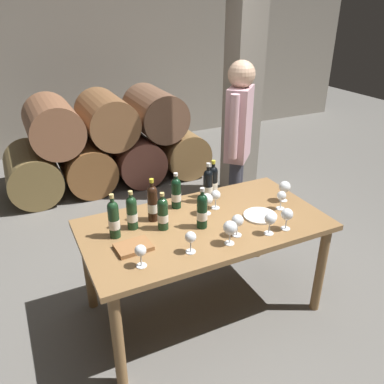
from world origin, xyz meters
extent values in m
plane|color=#66635E|center=(0.00, 0.00, 0.00)|extent=(14.00, 14.00, 0.00)
cube|color=gray|center=(0.00, 4.20, 1.40)|extent=(10.00, 0.24, 2.80)
cylinder|color=brown|center=(-0.95, 2.60, 0.30)|extent=(0.60, 0.90, 0.60)
cylinder|color=brown|center=(-0.32, 2.60, 0.30)|extent=(0.60, 0.90, 0.60)
cylinder|color=brown|center=(0.31, 2.60, 0.30)|extent=(0.60, 0.90, 0.60)
cylinder|color=olive|center=(0.95, 2.60, 0.30)|extent=(0.60, 0.90, 0.60)
cylinder|color=#8B5B3F|center=(-0.63, 2.60, 0.85)|extent=(0.60, 0.90, 0.60)
cylinder|color=brown|center=(0.00, 2.60, 0.85)|extent=(0.60, 0.90, 0.60)
cylinder|color=brown|center=(0.63, 2.60, 0.85)|extent=(0.60, 0.90, 0.60)
cube|color=gray|center=(1.30, 1.60, 1.30)|extent=(0.32, 0.32, 2.60)
cube|color=olive|center=(0.00, 0.00, 0.74)|extent=(1.70, 0.90, 0.04)
cylinder|color=olive|center=(-0.77, -0.39, 0.36)|extent=(0.07, 0.07, 0.72)
cylinder|color=olive|center=(0.77, -0.39, 0.36)|extent=(0.07, 0.07, 0.72)
cylinder|color=olive|center=(-0.77, 0.39, 0.36)|extent=(0.07, 0.07, 0.72)
cylinder|color=olive|center=(0.77, 0.39, 0.36)|extent=(0.07, 0.07, 0.72)
cylinder|color=black|center=(-0.04, -0.04, 0.86)|extent=(0.07, 0.07, 0.21)
sphere|color=black|center=(-0.04, -0.04, 0.97)|extent=(0.07, 0.07, 0.07)
cylinder|color=black|center=(-0.04, -0.04, 1.00)|extent=(0.03, 0.03, 0.07)
cylinder|color=silver|center=(-0.04, -0.04, 1.04)|extent=(0.03, 0.03, 0.02)
cylinder|color=silver|center=(-0.04, -0.04, 0.85)|extent=(0.07, 0.07, 0.06)
cylinder|color=black|center=(-0.31, 0.19, 0.87)|extent=(0.07, 0.07, 0.22)
sphere|color=black|center=(-0.31, 0.19, 0.99)|extent=(0.07, 0.07, 0.07)
cylinder|color=black|center=(-0.31, 0.19, 1.02)|extent=(0.03, 0.03, 0.07)
cylinder|color=gold|center=(-0.31, 0.19, 1.06)|extent=(0.03, 0.03, 0.03)
cylinder|color=silver|center=(-0.31, 0.19, 0.86)|extent=(0.07, 0.07, 0.07)
cylinder|color=#19381E|center=(-0.47, 0.15, 0.86)|extent=(0.07, 0.07, 0.20)
sphere|color=#19381E|center=(-0.47, 0.15, 0.96)|extent=(0.07, 0.07, 0.07)
cylinder|color=#19381E|center=(-0.47, 0.15, 0.99)|extent=(0.03, 0.03, 0.06)
cylinder|color=tan|center=(-0.47, 0.15, 1.03)|extent=(0.03, 0.03, 0.02)
cylinder|color=silver|center=(-0.47, 0.15, 0.85)|extent=(0.07, 0.07, 0.06)
cylinder|color=#19381E|center=(-0.29, 0.06, 0.85)|extent=(0.07, 0.07, 0.19)
sphere|color=#19381E|center=(-0.29, 0.06, 0.96)|extent=(0.07, 0.07, 0.07)
cylinder|color=#19381E|center=(-0.29, 0.06, 0.98)|extent=(0.03, 0.03, 0.06)
cylinder|color=tan|center=(-0.29, 0.06, 1.02)|extent=(0.03, 0.03, 0.02)
cylinder|color=silver|center=(-0.29, 0.06, 0.85)|extent=(0.07, 0.07, 0.06)
cylinder|color=black|center=(-0.08, 0.29, 0.86)|extent=(0.07, 0.07, 0.20)
sphere|color=black|center=(-0.08, 0.29, 0.96)|extent=(0.07, 0.07, 0.07)
cylinder|color=black|center=(-0.08, 0.29, 0.99)|extent=(0.03, 0.03, 0.06)
cylinder|color=silver|center=(-0.08, 0.29, 1.03)|extent=(0.03, 0.03, 0.02)
cylinder|color=silver|center=(-0.08, 0.29, 0.85)|extent=(0.07, 0.07, 0.06)
cylinder|color=black|center=(0.24, 0.33, 0.87)|extent=(0.07, 0.07, 0.21)
sphere|color=black|center=(0.24, 0.33, 0.98)|extent=(0.07, 0.07, 0.07)
cylinder|color=black|center=(0.24, 0.33, 1.01)|extent=(0.03, 0.03, 0.07)
cylinder|color=gold|center=(0.24, 0.33, 1.05)|extent=(0.03, 0.03, 0.02)
cylinder|color=silver|center=(0.24, 0.33, 0.86)|extent=(0.07, 0.07, 0.06)
cylinder|color=#19381E|center=(-0.61, 0.10, 0.87)|extent=(0.07, 0.07, 0.22)
sphere|color=#19381E|center=(-0.61, 0.10, 0.98)|extent=(0.07, 0.07, 0.07)
cylinder|color=#19381E|center=(-0.61, 0.10, 1.01)|extent=(0.03, 0.03, 0.07)
cylinder|color=tan|center=(-0.61, 0.10, 1.06)|extent=(0.03, 0.03, 0.02)
cylinder|color=silver|center=(-0.61, 0.10, 0.86)|extent=(0.07, 0.07, 0.07)
cylinder|color=black|center=(0.17, 0.27, 0.87)|extent=(0.07, 0.07, 0.22)
sphere|color=black|center=(0.17, 0.27, 0.99)|extent=(0.07, 0.07, 0.07)
cylinder|color=black|center=(0.17, 0.27, 1.02)|extent=(0.03, 0.03, 0.07)
cylinder|color=silver|center=(0.17, 0.27, 1.07)|extent=(0.03, 0.03, 0.03)
cylinder|color=silver|center=(0.17, 0.27, 0.86)|extent=(0.07, 0.07, 0.07)
cylinder|color=white|center=(0.60, -0.07, 0.76)|extent=(0.06, 0.06, 0.00)
cylinder|color=white|center=(0.60, -0.07, 0.80)|extent=(0.01, 0.01, 0.07)
sphere|color=white|center=(0.60, -0.07, 0.87)|extent=(0.07, 0.07, 0.07)
cylinder|color=white|center=(0.70, 0.03, 0.76)|extent=(0.06, 0.06, 0.00)
cylinder|color=white|center=(0.70, 0.03, 0.80)|extent=(0.01, 0.01, 0.07)
sphere|color=white|center=(0.70, 0.03, 0.88)|extent=(0.09, 0.09, 0.09)
cylinder|color=white|center=(0.17, 0.15, 0.76)|extent=(0.06, 0.06, 0.00)
cylinder|color=white|center=(0.17, 0.15, 0.80)|extent=(0.01, 0.01, 0.07)
sphere|color=white|center=(0.17, 0.15, 0.87)|extent=(0.07, 0.07, 0.07)
cylinder|color=white|center=(-0.24, -0.28, 0.76)|extent=(0.06, 0.06, 0.00)
cylinder|color=white|center=(-0.24, -0.28, 0.80)|extent=(0.01, 0.01, 0.07)
sphere|color=white|center=(-0.24, -0.28, 0.87)|extent=(0.07, 0.07, 0.07)
cylinder|color=white|center=(0.07, 0.11, 0.76)|extent=(0.06, 0.06, 0.00)
cylinder|color=white|center=(0.07, 0.11, 0.80)|extent=(0.01, 0.01, 0.07)
sphere|color=white|center=(0.07, 0.11, 0.88)|extent=(0.09, 0.09, 0.09)
cylinder|color=white|center=(0.46, -0.31, 0.76)|extent=(0.06, 0.06, 0.00)
cylinder|color=white|center=(0.46, -0.31, 0.80)|extent=(0.01, 0.01, 0.07)
sphere|color=white|center=(0.46, -0.31, 0.87)|extent=(0.08, 0.08, 0.08)
cylinder|color=white|center=(0.02, -0.30, 0.76)|extent=(0.06, 0.06, 0.00)
cylinder|color=white|center=(0.02, -0.30, 0.80)|extent=(0.01, 0.01, 0.07)
sphere|color=white|center=(0.02, -0.30, 0.88)|extent=(0.09, 0.09, 0.09)
cylinder|color=white|center=(-0.56, -0.28, 0.76)|extent=(0.06, 0.06, 0.00)
cylinder|color=white|center=(-0.56, -0.28, 0.80)|extent=(0.01, 0.01, 0.07)
sphere|color=white|center=(-0.56, -0.28, 0.87)|extent=(0.07, 0.07, 0.07)
cylinder|color=white|center=(0.12, -0.24, 0.76)|extent=(0.06, 0.06, 0.00)
cylinder|color=white|center=(0.12, -0.24, 0.80)|extent=(0.01, 0.01, 0.07)
sphere|color=white|center=(0.12, -0.24, 0.87)|extent=(0.08, 0.08, 0.08)
cylinder|color=white|center=(0.32, -0.31, 0.76)|extent=(0.06, 0.06, 0.00)
cylinder|color=white|center=(0.32, -0.31, 0.80)|extent=(0.01, 0.01, 0.07)
sphere|color=white|center=(0.32, -0.31, 0.87)|extent=(0.08, 0.08, 0.08)
cube|color=#936038|center=(-0.55, -0.09, 0.77)|extent=(0.23, 0.17, 0.03)
cylinder|color=white|center=(0.40, -0.10, 0.77)|extent=(0.24, 0.24, 0.01)
cylinder|color=#383842|center=(0.76, 0.79, 0.43)|extent=(0.11, 0.11, 0.85)
cylinder|color=#383842|center=(0.69, 0.71, 0.43)|extent=(0.11, 0.11, 0.85)
cube|color=#CC9EA8|center=(0.73, 0.75, 1.17)|extent=(0.35, 0.36, 0.64)
cylinder|color=#CC9EA8|center=(0.87, 0.90, 1.21)|extent=(0.08, 0.08, 0.54)
cylinder|color=#CC9EA8|center=(0.58, 0.60, 1.21)|extent=(0.08, 0.08, 0.54)
sphere|color=tan|center=(0.73, 0.75, 1.60)|extent=(0.23, 0.23, 0.23)
camera|label=1|loc=(-1.12, -2.10, 2.17)|focal=36.98mm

